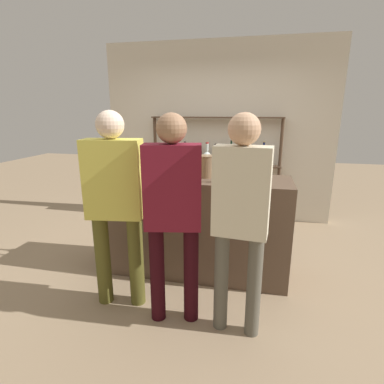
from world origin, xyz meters
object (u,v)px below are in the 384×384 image
counter_bottle_3 (124,162)px  ice_bucket (206,166)px  customer_right (241,210)px  counter_bottle_1 (207,162)px  counter_bottle_4 (125,164)px  wine_glass (225,165)px  customer_left (115,198)px  counter_bottle_0 (175,161)px  customer_center (173,206)px  counter_bottle_2 (235,170)px

counter_bottle_3 → ice_bucket: bearing=-0.4°
counter_bottle_3 → customer_right: 1.64m
counter_bottle_1 → customer_right: bearing=-67.7°
counter_bottle_4 → wine_glass: size_ratio=1.86×
customer_left → counter_bottle_4: bearing=8.4°
ice_bucket → customer_right: customer_right is taller
counter_bottle_3 → counter_bottle_0: bearing=13.0°
counter_bottle_4 → ice_bucket: 0.86m
counter_bottle_0 → counter_bottle_4: counter_bottle_0 is taller
counter_bottle_0 → wine_glass: counter_bottle_0 is taller
customer_center → ice_bucket: bearing=-18.3°
counter_bottle_4 → counter_bottle_3: bearing=121.1°
customer_right → ice_bucket: bearing=30.4°
counter_bottle_0 → wine_glass: (0.57, -0.09, -0.01)m
wine_glass → customer_right: 1.00m
wine_glass → counter_bottle_0: bearing=171.3°
counter_bottle_0 → counter_bottle_1: counter_bottle_1 is taller
counter_bottle_1 → counter_bottle_2: 0.48m
counter_bottle_0 → customer_center: (0.27, -1.01, -0.18)m
counter_bottle_0 → counter_bottle_4: size_ratio=1.06×
customer_right → counter_bottle_2: bearing=14.3°
ice_bucket → counter_bottle_0: bearing=160.7°
customer_center → counter_bottle_2: bearing=-43.1°
counter_bottle_0 → wine_glass: 0.57m
counter_bottle_0 → customer_right: size_ratio=0.19×
counter_bottle_1 → ice_bucket: bearing=-83.0°
counter_bottle_1 → counter_bottle_3: counter_bottle_1 is taller
counter_bottle_3 → ice_bucket: counter_bottle_3 is taller
counter_bottle_3 → customer_left: (0.26, -0.77, -0.18)m
customer_right → wine_glass: bearing=19.3°
counter_bottle_1 → customer_right: size_ratio=0.20×
counter_bottle_0 → wine_glass: size_ratio=1.96×
counter_bottle_2 → counter_bottle_4: 1.17m
customer_right → customer_center: bearing=92.2°
wine_glass → customer_left: bearing=-136.5°
customer_left → counter_bottle_1: bearing=-43.4°
counter_bottle_2 → ice_bucket: counter_bottle_2 is taller
counter_bottle_2 → counter_bottle_4: counter_bottle_2 is taller
counter_bottle_3 → customer_left: 0.83m
customer_center → customer_left: customer_left is taller
ice_bucket → counter_bottle_2: bearing=-33.4°
customer_center → customer_left: (-0.55, 0.12, -0.00)m
counter_bottle_0 → counter_bottle_1: size_ratio=0.96×
counter_bottle_1 → ice_bucket: counter_bottle_1 is taller
counter_bottle_3 → wine_glass: bearing=2.0°
counter_bottle_0 → customer_center: 1.06m
counter_bottle_2 → customer_center: customer_center is taller
counter_bottle_3 → customer_center: bearing=-47.3°
counter_bottle_2 → customer_left: size_ratio=0.19×
counter_bottle_0 → customer_left: 0.96m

